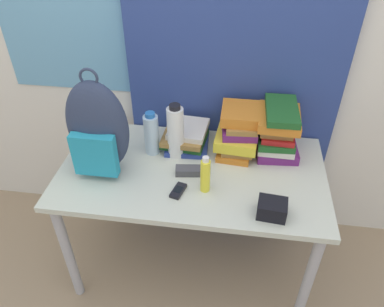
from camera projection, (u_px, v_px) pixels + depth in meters
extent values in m
cube|color=silver|center=(204.00, 31.00, 1.85)|extent=(6.00, 0.05, 2.50)
cube|color=#66A3C6|center=(100.00, 18.00, 1.86)|extent=(1.10, 0.01, 0.80)
cube|color=navy|center=(237.00, 37.00, 1.79)|extent=(1.11, 0.04, 2.50)
cube|color=beige|center=(192.00, 172.00, 1.85)|extent=(1.30, 0.71, 0.03)
cylinder|color=#B2B2B7|center=(68.00, 253.00, 1.90)|extent=(0.05, 0.05, 0.69)
cylinder|color=#B2B2B7|center=(308.00, 281.00, 1.77)|extent=(0.05, 0.05, 0.69)
cylinder|color=#B2B2B7|center=(105.00, 176.00, 2.36)|extent=(0.05, 0.05, 0.69)
cylinder|color=#B2B2B7|center=(297.00, 194.00, 2.23)|extent=(0.05, 0.05, 0.69)
ellipsoid|color=#2D3851|center=(98.00, 127.00, 1.71)|extent=(0.29, 0.14, 0.47)
cube|color=teal|center=(95.00, 155.00, 1.70)|extent=(0.20, 0.05, 0.21)
torus|color=#2D3851|center=(89.00, 77.00, 1.56)|extent=(0.08, 0.01, 0.08)
cube|color=navy|center=(188.00, 143.00, 1.99)|extent=(0.23, 0.25, 0.03)
cube|color=#1E5623|center=(185.00, 139.00, 1.97)|extent=(0.24, 0.23, 0.03)
cube|color=olive|center=(184.00, 134.00, 1.96)|extent=(0.22, 0.26, 0.03)
cube|color=silver|center=(188.00, 129.00, 1.95)|extent=(0.21, 0.23, 0.03)
cube|color=orange|center=(235.00, 146.00, 1.96)|extent=(0.19, 0.29, 0.03)
cube|color=olive|center=(238.00, 142.00, 1.94)|extent=(0.15, 0.25, 0.03)
cube|color=yellow|center=(237.00, 136.00, 1.92)|extent=(0.23, 0.28, 0.06)
cube|color=#6B2370|center=(239.00, 126.00, 1.90)|extent=(0.19, 0.25, 0.04)
cube|color=olive|center=(241.00, 122.00, 1.87)|extent=(0.17, 0.23, 0.03)
cube|color=orange|center=(240.00, 114.00, 1.85)|extent=(0.19, 0.21, 0.05)
cube|color=#6B2370|center=(276.00, 149.00, 1.93)|extent=(0.22, 0.23, 0.05)
cube|color=silver|center=(276.00, 142.00, 1.91)|extent=(0.18, 0.23, 0.03)
cube|color=#1E5623|center=(275.00, 136.00, 1.89)|extent=(0.19, 0.25, 0.03)
cube|color=red|center=(278.00, 131.00, 1.88)|extent=(0.17, 0.24, 0.03)
cube|color=olive|center=(277.00, 124.00, 1.86)|extent=(0.16, 0.21, 0.05)
cube|color=orange|center=(279.00, 118.00, 1.82)|extent=(0.21, 0.26, 0.04)
cube|color=#1E5623|center=(282.00, 111.00, 1.80)|extent=(0.16, 0.28, 0.03)
cylinder|color=silver|center=(152.00, 135.00, 1.89)|extent=(0.07, 0.07, 0.21)
cylinder|color=#286BB7|center=(150.00, 115.00, 1.82)|extent=(0.05, 0.05, 0.02)
cylinder|color=white|center=(176.00, 133.00, 1.85)|extent=(0.08, 0.08, 0.27)
cylinder|color=black|center=(175.00, 107.00, 1.76)|extent=(0.05, 0.05, 0.02)
cylinder|color=yellow|center=(205.00, 176.00, 1.67)|extent=(0.04, 0.04, 0.17)
cylinder|color=white|center=(206.00, 159.00, 1.62)|extent=(0.03, 0.03, 0.02)
cube|color=black|center=(178.00, 191.00, 1.71)|extent=(0.07, 0.11, 0.02)
cube|color=black|center=(178.00, 189.00, 1.70)|extent=(0.04, 0.05, 0.00)
cube|color=#47474C|center=(192.00, 171.00, 1.80)|extent=(0.16, 0.07, 0.04)
cube|color=black|center=(272.00, 209.00, 1.58)|extent=(0.13, 0.11, 0.07)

